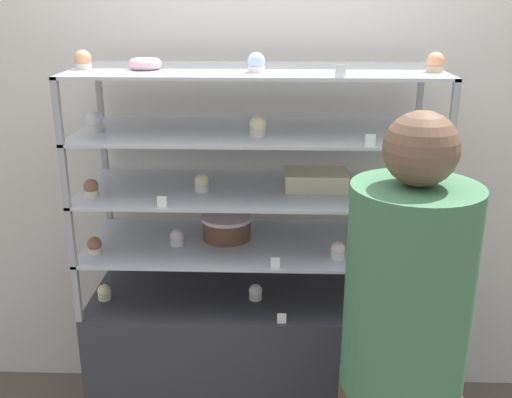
# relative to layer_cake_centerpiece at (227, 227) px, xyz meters

# --- Properties ---
(back_wall) EXTENTS (8.00, 0.05, 2.60)m
(back_wall) POSITION_rel_layer_cake_centerpiece_xyz_m (0.13, 0.38, 0.30)
(back_wall) COLOR silver
(back_wall) RESTS_ON ground_plane
(display_base) EXTENTS (1.42, 0.54, 0.71)m
(display_base) POSITION_rel_layer_cake_centerpiece_xyz_m (0.13, -0.04, -0.65)
(display_base) COLOR #333338
(display_base) RESTS_ON ground_plane
(display_riser_lower) EXTENTS (1.42, 0.54, 0.24)m
(display_riser_lower) POSITION_rel_layer_cake_centerpiece_xyz_m (0.13, -0.04, -0.06)
(display_riser_lower) COLOR #99999E
(display_riser_lower) RESTS_ON display_base
(display_riser_middle) EXTENTS (1.42, 0.54, 0.24)m
(display_riser_middle) POSITION_rel_layer_cake_centerpiece_xyz_m (0.13, -0.04, 0.18)
(display_riser_middle) COLOR #99999E
(display_riser_middle) RESTS_ON display_riser_lower
(display_riser_upper) EXTENTS (1.42, 0.54, 0.24)m
(display_riser_upper) POSITION_rel_layer_cake_centerpiece_xyz_m (0.13, -0.04, 0.42)
(display_riser_upper) COLOR #99999E
(display_riser_upper) RESTS_ON display_riser_middle
(display_riser_top) EXTENTS (1.42, 0.54, 0.24)m
(display_riser_top) POSITION_rel_layer_cake_centerpiece_xyz_m (0.13, -0.04, 0.66)
(display_riser_top) COLOR #99999E
(display_riser_top) RESTS_ON display_riser_upper
(layer_cake_centerpiece) EXTENTS (0.21, 0.21, 0.10)m
(layer_cake_centerpiece) POSITION_rel_layer_cake_centerpiece_xyz_m (0.00, 0.00, 0.00)
(layer_cake_centerpiece) COLOR brown
(layer_cake_centerpiece) RESTS_ON display_riser_lower
(sheet_cake_frosted) EXTENTS (0.26, 0.18, 0.07)m
(sheet_cake_frosted) POSITION_rel_layer_cake_centerpiece_xyz_m (0.37, -0.03, 0.23)
(sheet_cake_frosted) COLOR beige
(sheet_cake_frosted) RESTS_ON display_riser_middle
(cupcake_0) EXTENTS (0.06, 0.06, 0.07)m
(cupcake_0) POSITION_rel_layer_cake_centerpiece_xyz_m (-0.52, -0.12, -0.26)
(cupcake_0) COLOR beige
(cupcake_0) RESTS_ON display_base
(cupcake_1) EXTENTS (0.06, 0.06, 0.07)m
(cupcake_1) POSITION_rel_layer_cake_centerpiece_xyz_m (0.13, -0.10, -0.26)
(cupcake_1) COLOR beige
(cupcake_1) RESTS_ON display_base
(cupcake_2) EXTENTS (0.06, 0.06, 0.07)m
(cupcake_2) POSITION_rel_layer_cake_centerpiece_xyz_m (0.79, -0.08, -0.26)
(cupcake_2) COLOR white
(cupcake_2) RESTS_ON display_base
(price_tag_0) EXTENTS (0.04, 0.00, 0.04)m
(price_tag_0) POSITION_rel_layer_cake_centerpiece_xyz_m (0.24, -0.29, -0.27)
(price_tag_0) COLOR white
(price_tag_0) RESTS_ON display_base
(cupcake_3) EXTENTS (0.06, 0.06, 0.07)m
(cupcake_3) POSITION_rel_layer_cake_centerpiece_xyz_m (-0.52, -0.18, -0.02)
(cupcake_3) COLOR beige
(cupcake_3) RESTS_ON display_riser_lower
(cupcake_4) EXTENTS (0.06, 0.06, 0.07)m
(cupcake_4) POSITION_rel_layer_cake_centerpiece_xyz_m (-0.20, -0.09, -0.02)
(cupcake_4) COLOR white
(cupcake_4) RESTS_ON display_riser_lower
(cupcake_5) EXTENTS (0.06, 0.06, 0.07)m
(cupcake_5) POSITION_rel_layer_cake_centerpiece_xyz_m (0.46, -0.19, -0.02)
(cupcake_5) COLOR white
(cupcake_5) RESTS_ON display_riser_lower
(cupcake_6) EXTENTS (0.06, 0.06, 0.07)m
(cupcake_6) POSITION_rel_layer_cake_centerpiece_xyz_m (0.76, -0.14, -0.02)
(cupcake_6) COLOR beige
(cupcake_6) RESTS_ON display_riser_lower
(price_tag_1) EXTENTS (0.04, 0.00, 0.04)m
(price_tag_1) POSITION_rel_layer_cake_centerpiece_xyz_m (0.21, -0.29, -0.03)
(price_tag_1) COLOR white
(price_tag_1) RESTS_ON display_riser_lower
(cupcake_7) EXTENTS (0.06, 0.06, 0.07)m
(cupcake_7) POSITION_rel_layer_cake_centerpiece_xyz_m (-0.51, -0.18, 0.23)
(cupcake_7) COLOR beige
(cupcake_7) RESTS_ON display_riser_middle
(cupcake_8) EXTENTS (0.06, 0.06, 0.07)m
(cupcake_8) POSITION_rel_layer_cake_centerpiece_xyz_m (-0.09, -0.10, 0.23)
(cupcake_8) COLOR white
(cupcake_8) RESTS_ON display_riser_middle
(cupcake_9) EXTENTS (0.06, 0.06, 0.07)m
(cupcake_9) POSITION_rel_layer_cake_centerpiece_xyz_m (0.77, -0.15, 0.23)
(cupcake_9) COLOR beige
(cupcake_9) RESTS_ON display_riser_middle
(price_tag_2) EXTENTS (0.04, 0.00, 0.04)m
(price_tag_2) POSITION_rel_layer_cake_centerpiece_xyz_m (-0.21, -0.29, 0.21)
(price_tag_2) COLOR white
(price_tag_2) RESTS_ON display_riser_middle
(cupcake_10) EXTENTS (0.07, 0.07, 0.08)m
(cupcake_10) POSITION_rel_layer_cake_centerpiece_xyz_m (-0.51, -0.08, 0.47)
(cupcake_10) COLOR beige
(cupcake_10) RESTS_ON display_riser_upper
(cupcake_11) EXTENTS (0.07, 0.07, 0.08)m
(cupcake_11) POSITION_rel_layer_cake_centerpiece_xyz_m (0.14, -0.15, 0.47)
(cupcake_11) COLOR beige
(cupcake_11) RESTS_ON display_riser_upper
(cupcake_12) EXTENTS (0.07, 0.07, 0.08)m
(cupcake_12) POSITION_rel_layer_cake_centerpiece_xyz_m (0.77, -0.13, 0.47)
(cupcake_12) COLOR white
(cupcake_12) RESTS_ON display_riser_upper
(price_tag_3) EXTENTS (0.04, 0.00, 0.04)m
(price_tag_3) POSITION_rel_layer_cake_centerpiece_xyz_m (0.54, -0.29, 0.45)
(price_tag_3) COLOR white
(price_tag_3) RESTS_ON display_riser_upper
(cupcake_13) EXTENTS (0.06, 0.06, 0.07)m
(cupcake_13) POSITION_rel_layer_cake_centerpiece_xyz_m (-0.53, -0.08, 0.71)
(cupcake_13) COLOR beige
(cupcake_13) RESTS_ON display_riser_top
(cupcake_14) EXTENTS (0.06, 0.06, 0.07)m
(cupcake_14) POSITION_rel_layer_cake_centerpiece_xyz_m (0.13, -0.16, 0.71)
(cupcake_14) COLOR white
(cupcake_14) RESTS_ON display_riser_top
(cupcake_15) EXTENTS (0.06, 0.06, 0.07)m
(cupcake_15) POSITION_rel_layer_cake_centerpiece_xyz_m (0.79, -0.13, 0.71)
(cupcake_15) COLOR #CCB28C
(cupcake_15) RESTS_ON display_riser_top
(price_tag_4) EXTENTS (0.04, 0.00, 0.04)m
(price_tag_4) POSITION_rel_layer_cake_centerpiece_xyz_m (0.43, -0.29, 0.70)
(price_tag_4) COLOR white
(price_tag_4) RESTS_ON display_riser_top
(donut_glazed) EXTENTS (0.12, 0.12, 0.04)m
(donut_glazed) POSITION_rel_layer_cake_centerpiece_xyz_m (-0.29, -0.08, 0.69)
(donut_glazed) COLOR #EFB2BC
(donut_glazed) RESTS_ON display_riser_top
(customer_figure) EXTENTS (0.38, 0.38, 1.65)m
(customer_figure) POSITION_rel_layer_cake_centerpiece_xyz_m (0.62, -0.74, -0.12)
(customer_figure) COLOR brown
(customer_figure) RESTS_ON ground_plane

